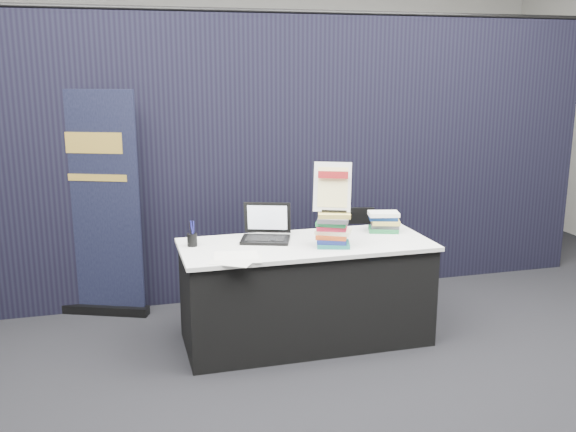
% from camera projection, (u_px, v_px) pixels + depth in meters
% --- Properties ---
extents(floor, '(8.00, 8.00, 0.00)m').
position_uv_depth(floor, '(329.00, 373.00, 4.26)').
color(floor, black).
rests_on(floor, ground).
extents(wall_back, '(8.00, 0.02, 3.50)m').
position_uv_depth(wall_back, '(222.00, 86.00, 7.61)').
color(wall_back, '#A9A79F').
rests_on(wall_back, floor).
extents(drape_partition, '(6.00, 0.08, 2.40)m').
position_uv_depth(drape_partition, '(271.00, 160.00, 5.48)').
color(drape_partition, black).
rests_on(drape_partition, floor).
extents(display_table, '(1.80, 0.75, 0.75)m').
position_uv_depth(display_table, '(306.00, 292.00, 4.69)').
color(display_table, black).
rests_on(display_table, floor).
extents(laptop, '(0.41, 0.38, 0.26)m').
position_uv_depth(laptop, '(264.00, 231.00, 4.67)').
color(laptop, black).
rests_on(laptop, display_table).
extents(mouse, '(0.07, 0.11, 0.03)m').
position_uv_depth(mouse, '(273.00, 241.00, 4.58)').
color(mouse, black).
rests_on(mouse, display_table).
extents(brochure_left, '(0.32, 0.26, 0.00)m').
position_uv_depth(brochure_left, '(240.00, 259.00, 4.22)').
color(brochure_left, silver).
rests_on(brochure_left, display_table).
extents(brochure_mid, '(0.34, 0.32, 0.00)m').
position_uv_depth(brochure_mid, '(232.00, 261.00, 4.16)').
color(brochure_mid, silver).
rests_on(brochure_mid, display_table).
extents(brochure_right, '(0.32, 0.25, 0.00)m').
position_uv_depth(brochure_right, '(236.00, 255.00, 4.29)').
color(brochure_right, white).
rests_on(brochure_right, display_table).
extents(pen_cup, '(0.09, 0.09, 0.09)m').
position_uv_depth(pen_cup, '(192.00, 240.00, 4.50)').
color(pen_cup, black).
rests_on(pen_cup, display_table).
extents(book_stack_tall, '(0.27, 0.25, 0.24)m').
position_uv_depth(book_stack_tall, '(333.00, 229.00, 4.49)').
color(book_stack_tall, '#1A645E').
rests_on(book_stack_tall, display_table).
extents(book_stack_short, '(0.25, 0.22, 0.15)m').
position_uv_depth(book_stack_short, '(384.00, 221.00, 4.91)').
color(book_stack_short, '#1F763E').
rests_on(book_stack_short, display_table).
extents(info_sign, '(0.28, 0.20, 0.36)m').
position_uv_depth(info_sign, '(332.00, 188.00, 4.45)').
color(info_sign, black).
rests_on(info_sign, book_stack_tall).
extents(pullup_banner, '(0.75, 0.39, 1.82)m').
position_uv_depth(pullup_banner, '(96.00, 218.00, 5.10)').
color(pullup_banner, black).
rests_on(pullup_banner, floor).
extents(stacking_chair, '(0.44, 0.44, 0.81)m').
position_uv_depth(stacking_chair, '(359.00, 252.00, 5.42)').
color(stacking_chair, black).
rests_on(stacking_chair, floor).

